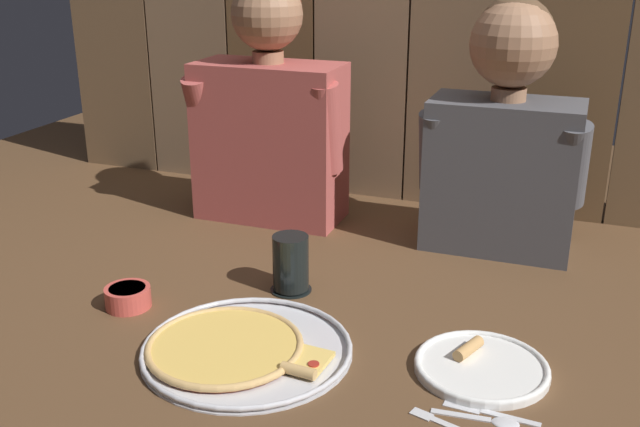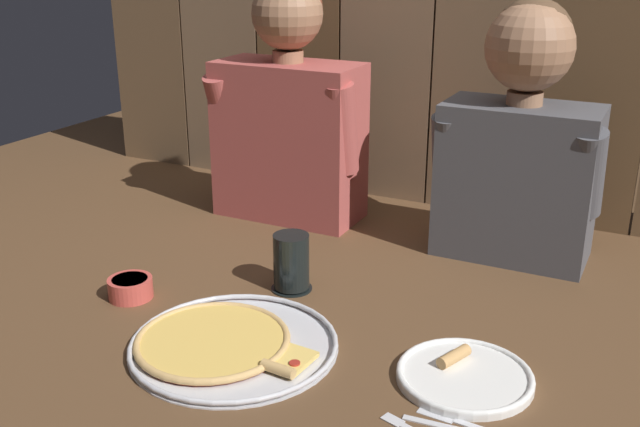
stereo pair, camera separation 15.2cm
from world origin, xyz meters
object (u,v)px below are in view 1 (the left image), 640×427
(drinking_glass, at_px, (291,264))
(diner_left, at_px, (269,110))
(dinner_plate, at_px, (481,366))
(pizza_tray, at_px, (238,348))
(diner_right, at_px, (505,131))
(dipping_bowl, at_px, (128,296))

(drinking_glass, distance_m, diner_left, 0.52)
(dinner_plate, xyz_separation_m, drinking_glass, (-0.44, 0.18, 0.05))
(pizza_tray, distance_m, dinner_plate, 0.44)
(diner_left, height_order, diner_right, diner_left)
(dinner_plate, distance_m, drinking_glass, 0.47)
(drinking_glass, xyz_separation_m, diner_left, (-0.22, 0.40, 0.23))
(dipping_bowl, bearing_deg, dinner_plate, 0.79)
(diner_left, bearing_deg, dinner_plate, -41.34)
(diner_right, bearing_deg, drinking_glass, -133.29)
(drinking_glass, bearing_deg, dinner_plate, -22.19)
(pizza_tray, bearing_deg, diner_left, 108.97)
(dipping_bowl, relative_size, diner_left, 0.15)
(dinner_plate, bearing_deg, drinking_glass, 157.81)
(dipping_bowl, height_order, diner_right, diner_right)
(drinking_glass, distance_m, diner_right, 0.60)
(drinking_glass, relative_size, dipping_bowl, 1.34)
(pizza_tray, xyz_separation_m, dipping_bowl, (-0.29, 0.08, 0.01))
(diner_left, distance_m, diner_right, 0.60)
(pizza_tray, bearing_deg, dipping_bowl, 164.15)
(dipping_bowl, bearing_deg, diner_left, 84.05)
(dinner_plate, distance_m, dipping_bowl, 0.72)
(dinner_plate, height_order, diner_right, diner_right)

